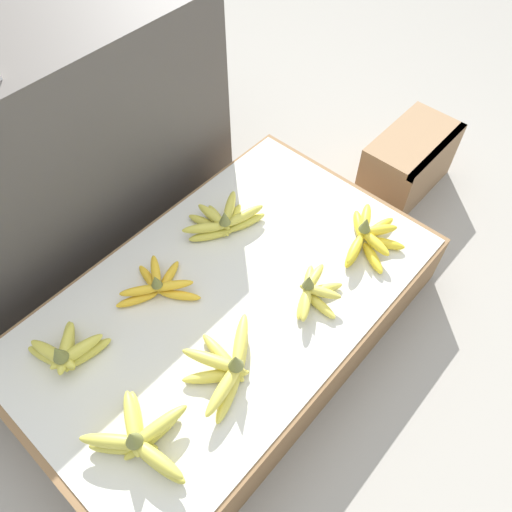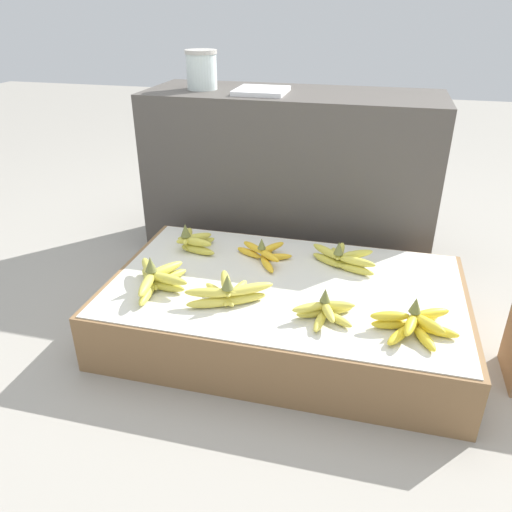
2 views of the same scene
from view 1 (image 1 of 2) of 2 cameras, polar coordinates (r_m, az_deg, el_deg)
ground_plane at (r=1.54m, az=-3.05°, el=-8.67°), size 10.00×10.00×0.00m
display_platform at (r=1.45m, az=-3.22°, el=-6.80°), size 1.18×0.71×0.20m
back_vendor_table at (r=1.62m, az=-24.75°, el=9.83°), size 1.23×0.45×0.71m
wooden_crate at (r=1.91m, az=17.01°, el=10.26°), size 0.35×0.20×0.23m
banana_bunch_front_left at (r=1.19m, az=-13.06°, el=-19.72°), size 0.22×0.25×0.11m
banana_bunch_front_midleft at (r=1.23m, az=-3.30°, el=-12.54°), size 0.26×0.20×0.11m
banana_bunch_front_midright at (r=1.34m, az=6.55°, el=-4.12°), size 0.19×0.16×0.10m
banana_bunch_front_right at (r=1.47m, az=12.81°, el=2.08°), size 0.25×0.21×0.10m
banana_bunch_middle_left at (r=1.33m, az=-20.87°, el=-10.21°), size 0.17×0.16×0.11m
banana_bunch_middle_midleft at (r=1.37m, az=-11.18°, el=-3.29°), size 0.22×0.21×0.09m
banana_bunch_middle_midright at (r=1.48m, az=-3.77°, el=4.03°), size 0.24×0.18×0.10m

